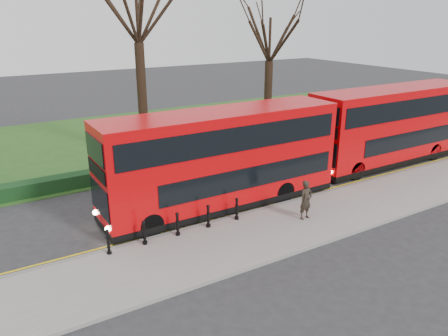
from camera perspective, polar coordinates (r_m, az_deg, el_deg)
ground at (r=20.39m, az=-5.08°, el=-6.87°), size 120.00×120.00×0.00m
pavement at (r=18.00m, az=-0.80°, el=-10.29°), size 60.00×4.00×0.15m
kerb at (r=19.55m, az=-3.78°, el=-7.79°), size 60.00×0.25×0.16m
grass_verge at (r=33.71m, az=-16.44°, el=3.13°), size 60.00×18.00×0.06m
hedge at (r=26.07m, az=-11.73°, el=-0.29°), size 60.00×0.90×0.80m
yellow_line_outer at (r=19.82m, az=-4.18°, el=-7.62°), size 60.00×0.10×0.01m
yellow_line_inner at (r=19.98m, az=-4.45°, el=-7.40°), size 60.00×0.10×0.01m
tree_mid at (r=28.32m, az=-11.39°, el=20.59°), size 8.60×8.60×13.43m
tree_right at (r=33.17m, az=6.03°, el=16.91°), size 6.73×6.73×10.51m
bollard_row at (r=18.62m, az=-6.09°, el=-7.33°), size 6.07×0.15×1.00m
bus_lead at (r=20.97m, az=-0.25°, el=1.07°), size 12.00×2.75×4.78m
bus_rear at (r=29.57m, az=21.13°, el=5.18°), size 11.98×2.75×4.77m
pedestrian at (r=20.17m, az=10.65°, el=-4.12°), size 0.70×0.49×1.83m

